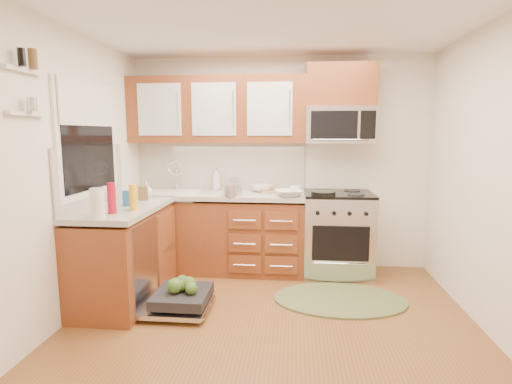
# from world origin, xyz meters

# --- Properties ---
(floor) EXTENTS (3.50, 3.50, 0.00)m
(floor) POSITION_xyz_m (0.00, 0.00, 0.00)
(floor) COLOR brown
(floor) RESTS_ON ground
(ceiling) EXTENTS (3.50, 3.50, 0.00)m
(ceiling) POSITION_xyz_m (0.00, 0.00, 2.50)
(ceiling) COLOR white
(ceiling) RESTS_ON ground
(wall_back) EXTENTS (3.50, 0.04, 2.50)m
(wall_back) POSITION_xyz_m (0.00, 1.75, 1.25)
(wall_back) COLOR white
(wall_back) RESTS_ON ground
(wall_front) EXTENTS (3.50, 0.04, 2.50)m
(wall_front) POSITION_xyz_m (0.00, -1.75, 1.25)
(wall_front) COLOR white
(wall_front) RESTS_ON ground
(wall_left) EXTENTS (0.04, 3.50, 2.50)m
(wall_left) POSITION_xyz_m (-1.75, 0.00, 1.25)
(wall_left) COLOR white
(wall_left) RESTS_ON ground
(wall_right) EXTENTS (0.04, 3.50, 2.50)m
(wall_right) POSITION_xyz_m (1.75, 0.00, 1.25)
(wall_right) COLOR white
(wall_right) RESTS_ON ground
(base_cabinet_back) EXTENTS (2.05, 0.60, 0.85)m
(base_cabinet_back) POSITION_xyz_m (-0.73, 1.45, 0.42)
(base_cabinet_back) COLOR #5C2E14
(base_cabinet_back) RESTS_ON ground
(base_cabinet_left) EXTENTS (0.60, 1.25, 0.85)m
(base_cabinet_left) POSITION_xyz_m (-1.45, 0.52, 0.42)
(base_cabinet_left) COLOR #5C2E14
(base_cabinet_left) RESTS_ON ground
(countertop_back) EXTENTS (2.07, 0.64, 0.05)m
(countertop_back) POSITION_xyz_m (-0.72, 1.44, 0.90)
(countertop_back) COLOR beige
(countertop_back) RESTS_ON base_cabinet_back
(countertop_left) EXTENTS (0.64, 1.27, 0.05)m
(countertop_left) POSITION_xyz_m (-1.44, 0.53, 0.90)
(countertop_left) COLOR beige
(countertop_left) RESTS_ON base_cabinet_left
(backsplash_back) EXTENTS (2.05, 0.02, 0.57)m
(backsplash_back) POSITION_xyz_m (-0.73, 1.74, 1.21)
(backsplash_back) COLOR beige
(backsplash_back) RESTS_ON ground
(backsplash_left) EXTENTS (0.02, 1.25, 0.57)m
(backsplash_left) POSITION_xyz_m (-1.74, 0.52, 1.21)
(backsplash_left) COLOR beige
(backsplash_left) RESTS_ON ground
(upper_cabinets) EXTENTS (2.05, 0.35, 0.75)m
(upper_cabinets) POSITION_xyz_m (-0.73, 1.57, 1.88)
(upper_cabinets) COLOR #5C2E14
(upper_cabinets) RESTS_ON ground
(cabinet_over_mw) EXTENTS (0.76, 0.35, 0.47)m
(cabinet_over_mw) POSITION_xyz_m (0.68, 1.57, 2.13)
(cabinet_over_mw) COLOR #5C2E14
(cabinet_over_mw) RESTS_ON ground
(range) EXTENTS (0.76, 0.64, 0.95)m
(range) POSITION_xyz_m (0.68, 1.43, 0.47)
(range) COLOR silver
(range) RESTS_ON ground
(microwave) EXTENTS (0.76, 0.38, 0.40)m
(microwave) POSITION_xyz_m (0.68, 1.55, 1.70)
(microwave) COLOR silver
(microwave) RESTS_ON ground
(sink) EXTENTS (0.62, 0.50, 0.26)m
(sink) POSITION_xyz_m (-1.25, 1.42, 0.80)
(sink) COLOR white
(sink) RESTS_ON ground
(dishwasher) EXTENTS (0.70, 0.60, 0.20)m
(dishwasher) POSITION_xyz_m (-0.86, 0.30, 0.10)
(dishwasher) COLOR silver
(dishwasher) RESTS_ON ground
(window) EXTENTS (0.03, 1.05, 1.05)m
(window) POSITION_xyz_m (-1.74, 0.50, 1.55)
(window) COLOR white
(window) RESTS_ON ground
(window_blind) EXTENTS (0.02, 0.96, 0.40)m
(window_blind) POSITION_xyz_m (-1.71, 0.50, 1.88)
(window_blind) COLOR white
(window_blind) RESTS_ON ground
(shelf_upper) EXTENTS (0.04, 0.40, 0.03)m
(shelf_upper) POSITION_xyz_m (-1.72, -0.35, 2.05)
(shelf_upper) COLOR white
(shelf_upper) RESTS_ON ground
(shelf_lower) EXTENTS (0.04, 0.40, 0.03)m
(shelf_lower) POSITION_xyz_m (-1.72, -0.35, 1.75)
(shelf_lower) COLOR white
(shelf_lower) RESTS_ON ground
(rug) EXTENTS (1.29, 0.84, 0.02)m
(rug) POSITION_xyz_m (0.64, 0.67, 0.01)
(rug) COLOR #5C6B3D
(rug) RESTS_ON ground
(skillet) EXTENTS (0.29, 0.29, 0.05)m
(skillet) POSITION_xyz_m (0.49, 1.18, 0.97)
(skillet) COLOR black
(skillet) RESTS_ON range
(stock_pot) EXTENTS (0.26, 0.26, 0.13)m
(stock_pot) POSITION_xyz_m (-0.50, 1.22, 0.99)
(stock_pot) COLOR silver
(stock_pot) RESTS_ON countertop_back
(cutting_board) EXTENTS (0.31, 0.25, 0.02)m
(cutting_board) POSITION_xyz_m (-0.06, 1.52, 0.93)
(cutting_board) COLOR tan
(cutting_board) RESTS_ON countertop_back
(canister) EXTENTS (0.10, 0.10, 0.16)m
(canister) POSITION_xyz_m (-0.55, 1.65, 1.00)
(canister) COLOR silver
(canister) RESTS_ON countertop_back
(paper_towel_roll) EXTENTS (0.12, 0.12, 0.25)m
(paper_towel_roll) POSITION_xyz_m (-1.41, -0.02, 1.05)
(paper_towel_roll) COLOR white
(paper_towel_roll) RESTS_ON countertop_left
(mustard_bottle) EXTENTS (0.09, 0.09, 0.24)m
(mustard_bottle) POSITION_xyz_m (-1.25, 0.33, 1.04)
(mustard_bottle) COLOR yellow
(mustard_bottle) RESTS_ON countertop_left
(red_bottle) EXTENTS (0.09, 0.09, 0.27)m
(red_bottle) POSITION_xyz_m (-1.38, 0.17, 1.06)
(red_bottle) COLOR #AB0E1F
(red_bottle) RESTS_ON countertop_left
(wooden_box) EXTENTS (0.17, 0.15, 0.14)m
(wooden_box) POSITION_xyz_m (-1.40, 0.87, 1.00)
(wooden_box) COLOR brown
(wooden_box) RESTS_ON countertop_left
(blue_carton) EXTENTS (0.10, 0.07, 0.15)m
(blue_carton) POSITION_xyz_m (-1.39, 0.54, 1.00)
(blue_carton) COLOR #2367A5
(blue_carton) RESTS_ON countertop_left
(bowl_a) EXTENTS (0.36, 0.36, 0.07)m
(bowl_a) POSITION_xyz_m (0.12, 1.25, 0.96)
(bowl_a) COLOR #999999
(bowl_a) RESTS_ON countertop_back
(bowl_b) EXTENTS (0.34, 0.34, 0.08)m
(bowl_b) POSITION_xyz_m (-0.20, 1.59, 0.97)
(bowl_b) COLOR #999999
(bowl_b) RESTS_ON countertop_back
(cup) EXTENTS (0.16, 0.16, 0.10)m
(cup) POSITION_xyz_m (0.20, 1.39, 0.98)
(cup) COLOR #999999
(cup) RESTS_ON countertop_back
(soap_bottle_a) EXTENTS (0.12, 0.12, 0.28)m
(soap_bottle_a) POSITION_xyz_m (-0.77, 1.68, 1.07)
(soap_bottle_a) COLOR #999999
(soap_bottle_a) RESTS_ON countertop_back
(soap_bottle_b) EXTENTS (0.10, 0.10, 0.17)m
(soap_bottle_b) POSITION_xyz_m (-1.62, 0.83, 1.01)
(soap_bottle_b) COLOR #999999
(soap_bottle_b) RESTS_ON countertop_left
(soap_bottle_c) EXTENTS (0.16, 0.16, 0.17)m
(soap_bottle_c) POSITION_xyz_m (-1.41, 1.05, 1.01)
(soap_bottle_c) COLOR #999999
(soap_bottle_c) RESTS_ON countertop_left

